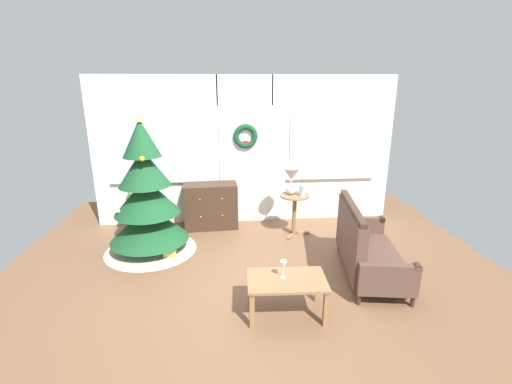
{
  "coord_description": "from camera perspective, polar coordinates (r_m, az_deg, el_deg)",
  "views": [
    {
      "loc": [
        -0.36,
        -4.08,
        2.43
      ],
      "look_at": [
        0.05,
        0.55,
        1.0
      ],
      "focal_mm": 25.16,
      "sensor_mm": 36.0,
      "label": 1
    }
  ],
  "objects": [
    {
      "name": "wine_glass",
      "position": [
        3.89,
        4.37,
        -11.6
      ],
      "size": [
        0.08,
        0.08,
        0.2
      ],
      "color": "silver",
      "rests_on": "coffee_table"
    },
    {
      "name": "settee_sofa",
      "position": [
        4.9,
        16.83,
        -8.45
      ],
      "size": [
        0.92,
        1.61,
        0.96
      ],
      "color": "#3D281C",
      "rests_on": "ground"
    },
    {
      "name": "christmas_tree",
      "position": [
        5.43,
        -16.96,
        -1.72
      ],
      "size": [
        1.35,
        1.35,
        2.04
      ],
      "color": "#4C331E",
      "rests_on": "ground"
    },
    {
      "name": "coffee_table",
      "position": [
        3.97,
        4.91,
        -14.4
      ],
      "size": [
        0.86,
        0.56,
        0.42
      ],
      "color": "#8E6642",
      "rests_on": "ground"
    },
    {
      "name": "flower_vase",
      "position": [
        5.73,
        7.34,
        0.48
      ],
      "size": [
        0.11,
        0.1,
        0.35
      ],
      "color": "#99ADBC",
      "rests_on": "side_table"
    },
    {
      "name": "back_wall_with_door",
      "position": [
        6.27,
        -1.71,
        6.57
      ],
      "size": [
        5.2,
        0.19,
        2.55
      ],
      "color": "white",
      "rests_on": "ground"
    },
    {
      "name": "gift_box",
      "position": [
        5.37,
        -13.53,
        -9.28
      ],
      "size": [
        0.17,
        0.15,
        0.17
      ],
      "primitive_type": "cube",
      "color": "#D8C64C",
      "rests_on": "ground"
    },
    {
      "name": "dresser_cabinet",
      "position": [
        6.22,
        -7.19,
        -2.19
      ],
      "size": [
        0.92,
        0.48,
        0.78
      ],
      "color": "#3D281C",
      "rests_on": "ground"
    },
    {
      "name": "ground_plane",
      "position": [
        4.76,
        -0.01,
        -13.59
      ],
      "size": [
        6.76,
        6.76,
        0.0
      ],
      "primitive_type": "plane",
      "color": "brown"
    },
    {
      "name": "table_lamp",
      "position": [
        5.75,
        5.63,
        2.33
      ],
      "size": [
        0.28,
        0.28,
        0.44
      ],
      "color": "silver",
      "rests_on": "side_table"
    },
    {
      "name": "side_table",
      "position": [
        5.87,
        6.14,
        -2.33
      ],
      "size": [
        0.5,
        0.48,
        0.69
      ],
      "color": "#8E6642",
      "rests_on": "ground"
    }
  ]
}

